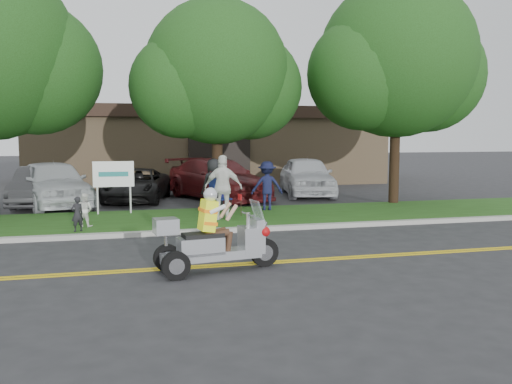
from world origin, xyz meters
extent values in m
plane|color=#28282B|center=(0.00, 0.00, 0.00)|extent=(120.00, 120.00, 0.00)
cube|color=gold|center=(0.00, -0.58, 0.01)|extent=(60.00, 0.10, 0.01)
cube|color=gold|center=(0.00, -0.42, 0.01)|extent=(60.00, 0.10, 0.01)
cube|color=#A8A89E|center=(0.00, 3.05, 0.06)|extent=(60.00, 0.25, 0.12)
cube|color=#224512|center=(0.00, 5.20, 0.06)|extent=(60.00, 4.00, 0.10)
cube|color=#9E7F5B|center=(2.00, 19.00, 2.00)|extent=(18.00, 8.00, 4.00)
cube|color=black|center=(2.00, 14.95, 3.70)|extent=(18.00, 0.30, 0.60)
sphere|color=#1C3F12|center=(-5.15, 7.30, 4.59)|extent=(4.05, 4.05, 4.05)
cylinder|color=#332114|center=(0.50, 7.20, 2.10)|extent=(0.36, 0.36, 4.20)
sphere|color=#1C3F12|center=(0.50, 7.20, 4.65)|extent=(4.80, 4.80, 4.80)
sphere|color=#1C3F12|center=(1.70, 7.50, 4.20)|extent=(3.60, 3.60, 3.60)
sphere|color=#1C3F12|center=(-0.70, 7.00, 4.12)|extent=(3.36, 3.36, 3.36)
cylinder|color=#332114|center=(7.00, 7.00, 2.38)|extent=(0.36, 0.36, 4.76)
sphere|color=#1C3F12|center=(7.00, 7.00, 5.27)|extent=(5.60, 5.60, 5.60)
sphere|color=#1C3F12|center=(8.40, 7.30, 4.76)|extent=(4.20, 4.20, 4.20)
sphere|color=#1C3F12|center=(5.60, 6.80, 4.68)|extent=(3.92, 3.92, 3.92)
cylinder|color=silver|center=(-3.40, 6.60, 0.55)|extent=(0.06, 0.06, 1.10)
cylinder|color=silver|center=(-2.40, 6.60, 0.55)|extent=(0.06, 0.06, 1.10)
cube|color=white|center=(-2.90, 6.60, 1.35)|extent=(1.25, 0.06, 0.80)
cylinder|color=black|center=(-0.01, -0.77, 0.28)|extent=(0.57, 0.21, 0.56)
cylinder|color=black|center=(-1.80, -1.36, 0.26)|extent=(0.53, 0.21, 0.52)
cylinder|color=black|center=(-1.90, -0.70, 0.26)|extent=(0.53, 0.21, 0.52)
cube|color=#B9BCC4|center=(-1.02, -0.91, 0.32)|extent=(1.81, 0.67, 0.17)
cube|color=#B9BCC4|center=(-1.30, -0.95, 0.51)|extent=(0.89, 0.54, 0.32)
cube|color=black|center=(-1.25, -0.94, 0.71)|extent=(0.79, 0.49, 0.09)
cube|color=#B9BCC4|center=(-0.29, -0.81, 0.56)|extent=(0.48, 0.50, 0.51)
cube|color=silver|center=(-0.16, -0.79, 1.10)|extent=(0.24, 0.45, 0.45)
cube|color=#B9BCC4|center=(-1.94, -1.04, 0.93)|extent=(0.47, 0.44, 0.28)
sphere|color=#B20C0F|center=(-0.06, -0.90, 0.72)|extent=(0.20, 0.20, 0.20)
cube|color=#D5E518|center=(-1.15, -0.93, 1.08)|extent=(0.37, 0.41, 0.60)
sphere|color=silver|center=(-1.10, -0.92, 1.47)|extent=(0.27, 0.27, 0.27)
cylinder|color=black|center=(0.05, 5.62, 0.33)|extent=(0.03, 0.03, 0.45)
cylinder|color=black|center=(0.54, 5.58, 0.33)|extent=(0.03, 0.03, 0.45)
cylinder|color=black|center=(0.08, 6.06, 0.33)|extent=(0.03, 0.03, 0.45)
cylinder|color=black|center=(0.57, 6.03, 0.33)|extent=(0.03, 0.03, 0.45)
cube|color=#0D103F|center=(0.31, 5.82, 0.56)|extent=(0.59, 0.54, 0.04)
cube|color=#0D103F|center=(0.32, 6.07, 0.87)|extent=(0.57, 0.20, 0.60)
cylinder|color=black|center=(0.17, 5.54, 0.33)|extent=(0.03, 0.03, 0.45)
cylinder|color=black|center=(0.65, 5.67, 0.33)|extent=(0.03, 0.03, 0.45)
cylinder|color=black|center=(0.06, 5.98, 0.33)|extent=(0.03, 0.03, 0.45)
cylinder|color=black|center=(0.54, 6.11, 0.33)|extent=(0.03, 0.03, 0.45)
cube|color=#0F1948|center=(0.36, 5.82, 0.57)|extent=(0.68, 0.64, 0.04)
cube|color=#0F1948|center=(0.29, 6.06, 0.88)|extent=(0.59, 0.31, 0.61)
imported|color=white|center=(0.20, 4.56, 1.05)|extent=(1.20, 0.82, 1.89)
imported|color=#141737|center=(1.98, 6.25, 0.91)|extent=(1.12, 0.76, 1.60)
imported|color=black|center=(0.29, 6.66, 0.96)|extent=(0.95, 0.75, 1.70)
imported|color=black|center=(-3.80, 3.58, 0.55)|extent=(0.39, 0.35, 0.90)
imported|color=white|center=(-3.66, 4.30, 0.56)|extent=(0.55, 0.51, 0.91)
imported|color=silver|center=(-5.00, 9.54, 0.85)|extent=(3.41, 5.34, 1.69)
imported|color=#343437|center=(-5.50, 9.96, 0.71)|extent=(1.74, 4.39, 1.42)
imported|color=black|center=(-2.07, 10.51, 0.63)|extent=(3.07, 4.89, 1.26)
imported|color=#541315|center=(1.11, 10.40, 0.81)|extent=(4.19, 6.00, 1.61)
imported|color=silver|center=(5.00, 10.85, 0.83)|extent=(2.82, 5.16, 1.66)
camera|label=1|loc=(-2.75, -10.84, 2.58)|focal=38.00mm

